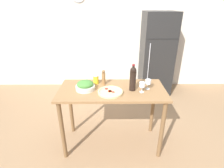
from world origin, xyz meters
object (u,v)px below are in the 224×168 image
Objects in this scene: refrigerator at (156,54)px; wine_glass_far at (148,82)px; homemade_pizza at (110,92)px; pepper_mill at (104,78)px; wine_bottle at (133,78)px; salad_bowl at (85,86)px; salt_canister at (96,79)px; wine_glass_near at (142,85)px.

wine_glass_far is (-0.56, -1.83, 0.11)m from refrigerator.
pepper_mill is at bearing 109.92° from homemade_pizza.
wine_glass_far is 0.52m from homemade_pizza.
wine_glass_far is at bearing 7.73° from wine_bottle.
salad_bowl is 0.78× the size of homemade_pizza.
salt_canister reaches higher than homemade_pizza.
refrigerator is at bearing 61.17° from homemade_pizza.
wine_bottle reaches higher than wine_glass_far.
wine_glass_far reaches higher than homemade_pizza.
refrigerator is 13.27× the size of wine_glass_near.
wine_glass_far is 0.84m from salad_bowl.
homemade_pizza is (0.10, -0.27, -0.09)m from pepper_mill.
wine_bottle is at bearing -1.76° from salad_bowl.
pepper_mill is at bearing 165.56° from wine_glass_far.
salt_canister is at bearing -127.94° from refrigerator.
wine_glass_near is at bearing -27.76° from wine_bottle.
homemade_pizza is at bearing -118.83° from refrigerator.
refrigerator reaches higher than salad_bowl.
salt_canister reaches higher than salad_bowl.
wine_bottle is 2.58× the size of wine_glass_near.
refrigerator is 2.07m from salt_canister.
refrigerator is at bearing 55.20° from pepper_mill.
refrigerator is at bearing 52.06° from salt_canister.
pepper_mill is 0.30m from homemade_pizza.
pepper_mill reaches higher than salad_bowl.
wine_glass_far is (0.09, 0.09, 0.00)m from wine_glass_near.
salad_bowl is (-0.63, 0.02, -0.11)m from wine_bottle.
wine_bottle is at bearing -23.81° from salt_canister.
salt_canister is (-0.71, 0.19, -0.04)m from wine_glass_far.
wine_bottle is 1.39× the size of salad_bowl.
pepper_mill is 0.66× the size of homemade_pizza.
wine_bottle is 0.44m from pepper_mill.
wine_glass_far is at bearing 43.90° from wine_glass_near.
salad_bowl is at bearing -122.33° from salt_canister.
homemade_pizza is (0.34, -0.10, -0.04)m from salad_bowl.
refrigerator reaches higher than salt_canister.
wine_bottle is at bearing -112.63° from refrigerator.
wine_bottle is 0.56m from salt_canister.
refrigerator is 1.92m from wine_glass_far.
wine_glass_near is at bearing -6.20° from salad_bowl.
wine_glass_near is at bearing -136.10° from wine_glass_far.
wine_bottle reaches higher than homemade_pizza.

